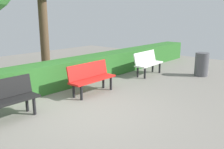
# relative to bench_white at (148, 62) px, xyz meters

# --- Properties ---
(ground_plane) EXTENTS (18.08, 18.08, 0.00)m
(ground_plane) POSITION_rel_bench_white_xyz_m (4.02, 0.89, -0.48)
(ground_plane) COLOR gray
(bench_white) EXTENTS (1.41, 0.54, 0.86)m
(bench_white) POSITION_rel_bench_white_xyz_m (0.00, 0.00, 0.00)
(bench_white) COLOR white
(bench_white) RESTS_ON ground_plane
(bench_red) EXTENTS (1.50, 0.49, 0.86)m
(bench_red) POSITION_rel_bench_white_xyz_m (2.91, 0.03, 0.00)
(bench_red) COLOR red
(bench_red) RESTS_ON ground_plane
(bench_black) EXTENTS (1.53, 0.47, 0.86)m
(bench_black) POSITION_rel_bench_white_xyz_m (5.45, -0.02, 0.00)
(bench_black) COLOR black
(bench_black) RESTS_ON ground_plane
(hedge_row) EXTENTS (14.08, 0.78, 0.80)m
(hedge_row) POSITION_rel_bench_white_xyz_m (2.82, -1.15, -0.08)
(hedge_row) COLOR #2D6B28
(hedge_row) RESTS_ON ground_plane
(trash_bin) EXTENTS (0.48, 0.48, 0.85)m
(trash_bin) POSITION_rel_bench_white_xyz_m (-1.18, 1.56, -0.06)
(trash_bin) COLOR #4C4C51
(trash_bin) RESTS_ON ground_plane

